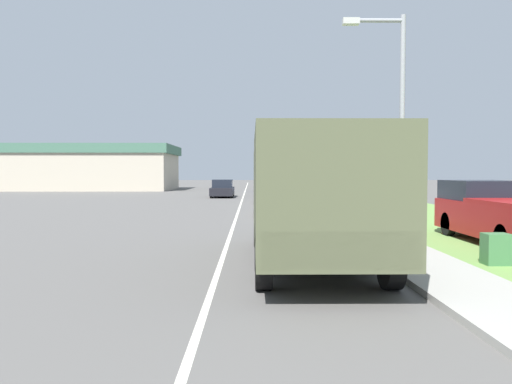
# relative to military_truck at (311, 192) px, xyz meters

# --- Properties ---
(ground_plane) EXTENTS (180.00, 180.00, 0.00)m
(ground_plane) POSITION_rel_military_truck_xyz_m (-2.06, 27.14, -1.64)
(ground_plane) COLOR #565451
(lane_centre_stripe) EXTENTS (0.12, 120.00, 0.00)m
(lane_centre_stripe) POSITION_rel_military_truck_xyz_m (-2.06, 27.14, -1.64)
(lane_centre_stripe) COLOR silver
(lane_centre_stripe) RESTS_ON ground
(sidewalk_right) EXTENTS (1.80, 120.00, 0.12)m
(sidewalk_right) POSITION_rel_military_truck_xyz_m (2.44, 27.14, -1.58)
(sidewalk_right) COLOR #9E9B93
(sidewalk_right) RESTS_ON ground
(grass_strip_right) EXTENTS (7.00, 120.00, 0.02)m
(grass_strip_right) POSITION_rel_military_truck_xyz_m (6.84, 27.14, -1.63)
(grass_strip_right) COLOR #6B9347
(grass_strip_right) RESTS_ON ground
(military_truck) EXTENTS (2.57, 7.73, 2.90)m
(military_truck) POSITION_rel_military_truck_xyz_m (0.00, 0.00, 0.00)
(military_truck) COLOR #545B3D
(military_truck) RESTS_ON ground
(car_nearest_ahead) EXTENTS (1.74, 4.68, 1.46)m
(car_nearest_ahead) POSITION_rel_military_truck_xyz_m (-0.30, 13.20, -0.98)
(car_nearest_ahead) COLOR silver
(car_nearest_ahead) RESTS_ON ground
(car_second_ahead) EXTENTS (1.89, 4.16, 1.73)m
(car_second_ahead) POSITION_rel_military_truck_xyz_m (-0.25, 22.30, -0.88)
(car_second_ahead) COLOR silver
(car_second_ahead) RESTS_ON ground
(car_third_ahead) EXTENTS (1.84, 4.64, 1.46)m
(car_third_ahead) POSITION_rel_military_truck_xyz_m (-3.77, 30.34, -0.98)
(car_third_ahead) COLOR black
(car_third_ahead) RESTS_ON ground
(car_fourth_ahead) EXTENTS (1.91, 4.27, 1.58)m
(car_fourth_ahead) POSITION_rel_military_truck_xyz_m (-0.11, 42.32, -0.94)
(car_fourth_ahead) COLOR navy
(car_fourth_ahead) RESTS_ON ground
(car_farthest_ahead) EXTENTS (1.89, 4.51, 1.51)m
(car_farthest_ahead) POSITION_rel_military_truck_xyz_m (0.02, 56.10, -0.96)
(car_farthest_ahead) COLOR #B7BABF
(car_farthest_ahead) RESTS_ON ground
(pickup_truck) EXTENTS (2.09, 5.49, 1.81)m
(pickup_truck) POSITION_rel_military_truck_xyz_m (6.02, 3.41, -0.76)
(pickup_truck) COLOR maroon
(pickup_truck) RESTS_ON grass_strip_right
(lamp_post) EXTENTS (1.69, 0.24, 6.16)m
(lamp_post) POSITION_rel_military_truck_xyz_m (2.46, 2.19, 2.20)
(lamp_post) COLOR gray
(lamp_post) RESTS_ON sidewalk_right
(utility_box) EXTENTS (0.55, 0.45, 0.70)m
(utility_box) POSITION_rel_military_truck_xyz_m (4.14, -0.13, -1.27)
(utility_box) COLOR #3D7042
(utility_box) RESTS_ON grass_strip_right
(building_distant) EXTENTS (18.45, 11.31, 5.18)m
(building_distant) POSITION_rel_military_truck_xyz_m (-19.60, 47.48, 0.98)
(building_distant) COLOR #B2A893
(building_distant) RESTS_ON ground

